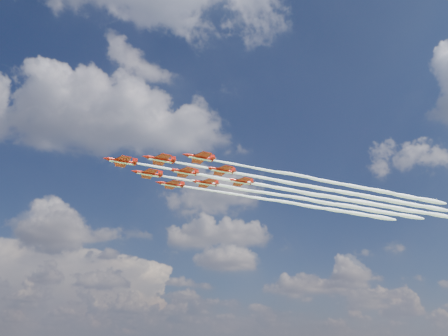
{
  "coord_description": "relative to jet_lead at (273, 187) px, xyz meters",
  "views": [
    {
      "loc": [
        -10.51,
        -124.84,
        26.36
      ],
      "look_at": [
        10.06,
        1.26,
        78.93
      ],
      "focal_mm": 35.0,
      "sensor_mm": 36.0,
      "label": 1
    }
  ],
  "objects": [
    {
      "name": "jet_lead",
      "position": [
        0.0,
        0.0,
        0.0
      ],
      "size": [
        106.26,
        34.58,
        2.53
      ],
      "rotation": [
        0.0,
        0.0,
        0.28
      ],
      "color": "#A21209"
    },
    {
      "name": "jet_row2_port",
      "position": [
        11.24,
        -3.22,
        0.0
      ],
      "size": [
        106.26,
        34.58,
        2.53
      ],
      "rotation": [
        0.0,
        0.0,
        0.28
      ],
      "color": "#A21209"
    },
    {
      "name": "jet_row2_starb",
      "position": [
        7.74,
        8.76,
        0.0
      ],
      "size": [
        106.26,
        34.58,
        2.53
      ],
      "rotation": [
        0.0,
        0.0,
        0.28
      ],
      "color": "#A21209"
    },
    {
      "name": "jet_row3_port",
      "position": [
        22.47,
        -6.44,
        0.0
      ],
      "size": [
        106.26,
        34.58,
        2.53
      ],
      "rotation": [
        0.0,
        0.0,
        0.28
      ],
      "color": "#A21209"
    },
    {
      "name": "jet_row3_centre",
      "position": [
        18.97,
        5.54,
        0.0
      ],
      "size": [
        106.26,
        34.58,
        2.53
      ],
      "rotation": [
        0.0,
        0.0,
        0.28
      ],
      "color": "#A21209"
    },
    {
      "name": "jet_row3_starb",
      "position": [
        15.47,
        17.52,
        0.0
      ],
      "size": [
        106.26,
        34.58,
        2.53
      ],
      "rotation": [
        0.0,
        0.0,
        0.28
      ],
      "color": "#A21209"
    },
    {
      "name": "jet_row4_port",
      "position": [
        30.21,
        2.32,
        0.0
      ],
      "size": [
        106.26,
        34.58,
        2.53
      ],
      "rotation": [
        0.0,
        0.0,
        0.28
      ],
      "color": "#A21209"
    },
    {
      "name": "jet_row4_starb",
      "position": [
        26.71,
        14.3,
        0.0
      ],
      "size": [
        106.26,
        34.58,
        2.53
      ],
      "rotation": [
        0.0,
        0.0,
        0.28
      ],
      "color": "#A21209"
    },
    {
      "name": "jet_tail",
      "position": [
        37.94,
        11.08,
        0.0
      ],
      "size": [
        106.26,
        34.58,
        2.53
      ],
      "rotation": [
        0.0,
        0.0,
        0.28
      ],
      "color": "#A21209"
    }
  ]
}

